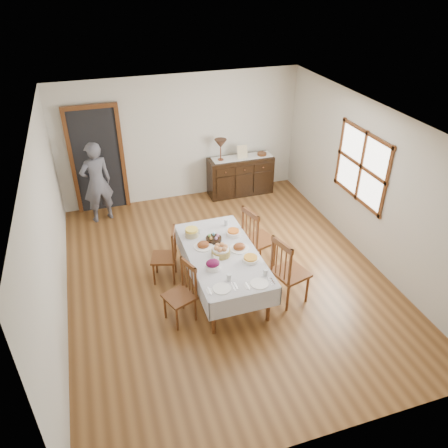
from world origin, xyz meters
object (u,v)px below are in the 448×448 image
object	(u,v)px
chair_left_near	(182,292)
sideboard	(240,176)
dining_table	(223,258)
chair_left_far	(167,255)
person	(96,180)
chair_right_near	(288,271)
table_lamp	(221,144)
chair_right_far	(257,238)

from	to	relation	value
chair_left_near	sideboard	xyz separation A→B (m)	(2.09, 3.44, -0.05)
dining_table	chair_left_far	xyz separation A→B (m)	(-0.76, 0.53, -0.14)
sideboard	person	distance (m)	3.04
chair_right_near	table_lamp	distance (m)	3.61
dining_table	table_lamp	xyz separation A→B (m)	(0.91, 3.01, 0.58)
chair_right_far	chair_left_near	bearing A→B (deg)	104.42
dining_table	chair_left_far	size ratio (longest dim) A/B	2.19
sideboard	person	bearing A→B (deg)	-175.72
table_lamp	dining_table	bearing A→B (deg)	-106.87
chair_left_far	dining_table	bearing A→B (deg)	71.99
chair_left_far	table_lamp	size ratio (longest dim) A/B	2.02
chair_right_near	sideboard	xyz separation A→B (m)	(0.53, 3.55, -0.15)
chair_left_near	person	world-z (taller)	person
dining_table	chair_left_near	size ratio (longest dim) A/B	2.18
chair_right_near	person	distance (m)	4.16
sideboard	table_lamp	bearing A→B (deg)	179.53
chair_right_near	person	world-z (taller)	person
sideboard	chair_left_near	bearing A→B (deg)	-121.31
chair_left_far	chair_right_far	bearing A→B (deg)	102.89
chair_left_far	person	size ratio (longest dim) A/B	0.54
chair_left_far	person	xyz separation A→B (m)	(-0.88, 2.26, 0.40)
chair_left_far	table_lamp	bearing A→B (deg)	162.85
dining_table	chair_left_far	bearing A→B (deg)	144.84
person	table_lamp	xyz separation A→B (m)	(2.55, 0.23, 0.33)
chair_left_far	table_lamp	xyz separation A→B (m)	(1.67, 2.48, 0.72)
chair_right_far	table_lamp	distance (m)	2.67
chair_left_far	chair_right_far	xyz separation A→B (m)	(1.49, -0.10, 0.09)
chair_left_near	sideboard	world-z (taller)	chair_left_near
chair_right_far	table_lamp	world-z (taller)	table_lamp
chair_right_near	chair_right_far	world-z (taller)	chair_right_near
table_lamp	sideboard	bearing A→B (deg)	-0.47
chair_left_far	sideboard	distance (m)	3.26
dining_table	sideboard	size ratio (longest dim) A/B	1.46
chair_right_far	person	bearing A→B (deg)	29.00
chair_right_far	person	xyz separation A→B (m)	(-2.36, 2.36, 0.31)
chair_right_near	sideboard	size ratio (longest dim) A/B	0.80
chair_right_near	person	xyz separation A→B (m)	(-2.47, 3.33, 0.30)
chair_right_near	chair_left_far	bearing A→B (deg)	41.25
dining_table	chair_right_far	xyz separation A→B (m)	(0.73, 0.43, -0.05)
dining_table	chair_left_near	world-z (taller)	chair_left_near
person	table_lamp	size ratio (longest dim) A/B	3.76
chair_left_near	chair_right_near	size ratio (longest dim) A/B	0.84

